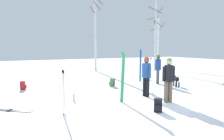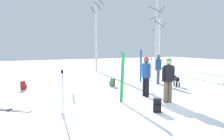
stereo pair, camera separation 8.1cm
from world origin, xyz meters
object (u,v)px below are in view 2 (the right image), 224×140
Objects in this scene: ski_poles_0 at (63,92)px; birch_tree_3 at (96,28)px; ski_pair_planted_1 at (122,77)px; birch_tree_4 at (156,34)px; backpack_2 at (23,85)px; person_0 at (158,67)px; backpack_0 at (112,82)px; ski_pair_planted_0 at (141,66)px; person_1 at (146,74)px; ski_pair_lying_0 at (8,110)px; person_2 at (168,77)px; ski_poles_1 at (151,69)px; birch_tree_5 at (159,41)px; backpack_1 at (157,105)px; dog at (177,80)px; water_bottle_1 at (73,98)px.

ski_poles_0 is 0.19× the size of birch_tree_3.
ski_pair_planted_1 is 0.30× the size of birch_tree_4.
backpack_2 is at bearing -162.92° from birch_tree_4.
person_0 is 2.87m from backpack_0.
person_0 is 3.90× the size of backpack_2.
birch_tree_3 reaches higher than ski_pair_planted_1.
ski_pair_planted_0 is 4.54× the size of backpack_0.
person_1 is 5.38m from ski_pair_lying_0.
ski_pair_planted_1 is (-1.34, -0.29, -0.02)m from person_1.
person_2 is at bearing -80.88° from person_1.
person_1 is 3.90m from ski_poles_1.
ski_poles_0 is 0.27× the size of birch_tree_5.
birch_tree_3 is at bearing 80.21° from person_1.
person_2 is 0.89× the size of ski_pair_planted_1.
backpack_1 is at bearing -57.03° from backpack_2.
person_2 is 3.90× the size of backpack_0.
person_1 reaches higher than ski_poles_1.
person_0 is 2.11× the size of dog.
ski_poles_1 is 5.91m from backpack_1.
birch_tree_3 reaches higher than birch_tree_5.
ski_poles_0 is at bearing 177.52° from person_2.
person_1 is 1.19× the size of ski_poles_0.
person_2 is 3.95m from ski_poles_0.
person_2 is at bearing -97.83° from birch_tree_3.
person_1 is at bearing -159.96° from dog.
water_bottle_1 is (-5.55, -2.23, -0.67)m from ski_poles_1.
ski_pair_planted_0 is (2.00, 3.22, 0.01)m from person_1.
ski_poles_1 is at bearing -8.03° from backpack_2.
person_1 is at bearing -139.20° from person_0.
ski_pair_lying_0 is 2.29m from water_bottle_1.
birch_tree_3 is at bearing 97.55° from ski_poles_1.
birch_tree_3 is at bearing 82.17° from person_2.
ski_pair_planted_1 is 5.06m from ski_poles_1.
ski_poles_1 is (0.57, -0.30, -0.20)m from ski_pair_planted_0.
ski_pair_planted_1 is (-3.78, -2.40, -0.02)m from person_0.
person_2 is 10.94m from birch_tree_4.
person_2 is 3.90× the size of backpack_2.
ski_pair_planted_1 is 11.30m from birch_tree_4.
ski_pair_planted_1 is at bearing -109.85° from backpack_0.
ski_pair_lying_0 is 4.98m from backpack_1.
backpack_1 is at bearing -130.29° from birch_tree_5.
birch_tree_5 is (7.08, 7.68, 2.03)m from ski_poles_1.
dog is 4.38m from ski_pair_planted_1.
ski_pair_lying_0 is 3.33× the size of backpack_1.
birch_tree_5 is (14.29, 6.67, 2.61)m from backpack_2.
birch_tree_4 reaches higher than ski_poles_1.
ski_pair_planted_0 reaches higher than person_0.
person_0 is 1.00× the size of person_2.
person_0 reaches higher than backpack_1.
birch_tree_5 is at bearing 44.77° from ski_pair_planted_1.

